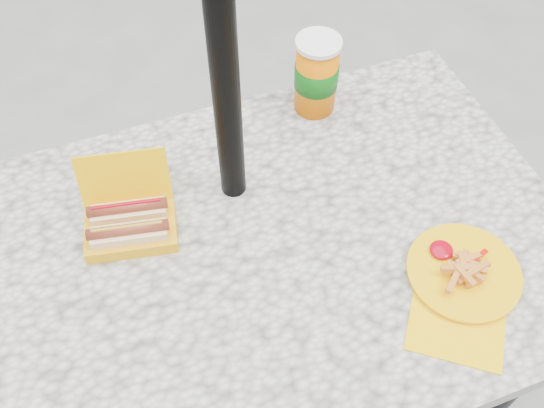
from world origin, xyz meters
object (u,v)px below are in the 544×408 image
object	(u,v)px
umbrella_pole	(223,50)
hotdog_box	(130,223)
fries_plate	(463,275)
soda_cup	(316,75)

from	to	relation	value
umbrella_pole	hotdog_box	distance (m)	0.39
fries_plate	hotdog_box	bearing A→B (deg)	150.23
hotdog_box	fries_plate	xyz separation A→B (m)	(0.54, -0.31, -0.02)
umbrella_pole	hotdog_box	world-z (taller)	umbrella_pole
hotdog_box	fries_plate	world-z (taller)	hotdog_box
umbrella_pole	fries_plate	size ratio (longest dim) A/B	7.50
fries_plate	soda_cup	distance (m)	0.52
umbrella_pole	soda_cup	distance (m)	0.39
umbrella_pole	soda_cup	size ratio (longest dim) A/B	12.10
umbrella_pole	fries_plate	xyz separation A→B (m)	(0.32, -0.35, -0.34)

